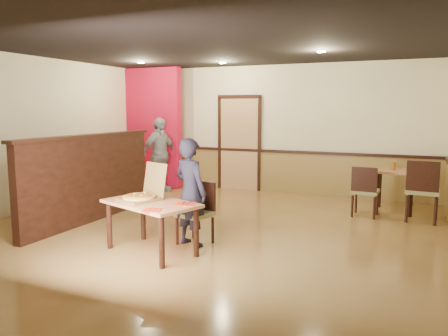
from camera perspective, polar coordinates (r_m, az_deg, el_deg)
The scene contains 24 objects.
floor at distance 6.74m, azimuth -2.57°, elevation -8.25°, with size 7.00×7.00×0.00m, color #A47A3F.
ceiling at distance 6.54m, azimuth -2.73°, elevation 16.04°, with size 7.00×7.00×0.00m, color black.
wall_back at distance 9.75m, azimuth 6.51°, elevation 5.05°, with size 7.00×7.00×0.00m, color beige.
wall_left at distance 8.63m, azimuth -24.05°, elevation 4.06°, with size 7.00×7.00×0.00m, color beige.
wainscot_back at distance 9.81m, azimuth 6.37°, elevation -0.51°, with size 7.00×0.04×0.90m, color olive.
chair_rail_back at distance 9.74m, azimuth 6.38°, elevation 2.21°, with size 7.00×0.06×0.06m, color black.
back_door at distance 10.00m, azimuth 2.02°, elevation 3.15°, with size 0.90×0.06×2.10m, color tan.
booth_partition at distance 7.51m, azimuth -17.14°, elevation -1.17°, with size 0.20×3.10×1.44m.
red_accent_panel at distance 10.53m, azimuth -9.64°, elevation 5.19°, with size 1.60×0.20×2.78m, color #B60D2E.
spot_a at distance 9.24m, azimuth -10.82°, elevation 13.38°, with size 0.14×0.14×0.02m, color #FFE2B2.
spot_b at distance 9.12m, azimuth -0.21°, elevation 13.58°, with size 0.14×0.14×0.02m, color #FFE2B2.
spot_c at distance 7.51m, azimuth 12.59°, elevation 14.64°, with size 0.14×0.14×0.02m, color #FFE2B2.
main_table at distance 5.72m, azimuth -9.51°, elevation -5.42°, with size 1.42×1.09×0.67m.
diner_chair at distance 6.08m, azimuth -3.44°, elevation -5.49°, with size 0.50×0.50×0.85m.
side_chair_left at distance 7.88m, azimuth 17.93°, elevation -2.67°, with size 0.46×0.46×0.88m.
side_chair_right at distance 7.82m, azimuth 24.51°, elevation -2.45°, with size 0.54×0.54×1.03m.
side_table at distance 8.44m, azimuth 21.45°, elevation -1.42°, with size 0.72×0.72×0.77m.
diner at distance 5.92m, azimuth -4.41°, elevation -3.18°, with size 0.54×0.35×1.47m, color black.
passerby at distance 9.86m, azimuth -8.43°, elevation 1.73°, with size 0.98×0.41×1.66m, color #95939B.
pizza_box at distance 5.82m, azimuth -10.64°, elevation -3.54°, with size 0.60×0.65×0.47m.
pizza at distance 5.80m, azimuth -11.03°, elevation -3.73°, with size 0.42×0.42×0.03m, color gold.
napkin_near at distance 5.24m, azimuth -9.40°, elevation -5.43°, with size 0.27×0.27×0.01m.
napkin_far at distance 5.52m, azimuth -5.04°, elevation -4.67°, with size 0.28×0.28×0.01m.
condiment at distance 8.42m, azimuth 21.27°, elevation 0.33°, with size 0.06×0.06×0.16m, color #96541B.
Camera 1 is at (2.86, -5.81, 1.87)m, focal length 35.00 mm.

